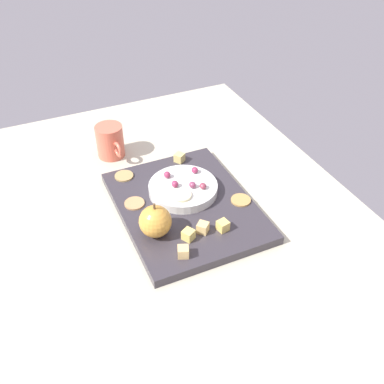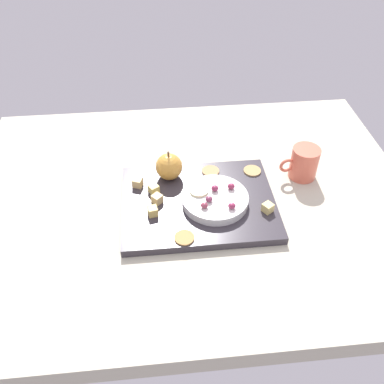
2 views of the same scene
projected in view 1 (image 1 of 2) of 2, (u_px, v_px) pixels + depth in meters
table at (172, 226)px, 98.65cm from camera, size 110.15×83.31×4.80cm
platter at (185, 206)px, 98.69cm from camera, size 36.08×28.00×2.00cm
serving_dish at (183, 188)px, 100.46cm from camera, size 15.58×15.58×2.04cm
apple_whole at (155, 221)px, 88.52cm from camera, size 6.63×6.63×6.63cm
apple_stem at (154, 206)px, 86.07cm from camera, size 0.50×0.50×1.20cm
cheese_cube_0 at (179, 158)px, 109.96cm from camera, size 2.95×2.95×2.12cm
cheese_cube_1 at (183, 252)px, 85.16cm from camera, size 2.75×2.75×2.12cm
cheese_cube_2 at (223, 226)px, 90.84cm from camera, size 2.49×2.49×2.12cm
cheese_cube_3 at (203, 228)px, 90.38cm from camera, size 3.00×3.00×2.12cm
cheese_cube_4 at (187, 235)px, 88.64cm from camera, size 2.90×2.90×2.12cm
cracker_0 at (134, 203)px, 97.66cm from camera, size 4.41×4.41×0.40cm
cracker_1 at (124, 176)px, 105.51cm from camera, size 4.41×4.41×0.40cm
cracker_2 at (241, 200)px, 98.53cm from camera, size 4.41×4.41×0.40cm
grape_0 at (175, 184)px, 98.85cm from camera, size 1.66×1.50×1.48cm
grape_1 at (203, 186)px, 98.40cm from camera, size 1.66×1.50×1.35cm
grape_2 at (192, 185)px, 98.69cm from camera, size 1.66×1.50×1.39cm
grape_3 at (195, 170)px, 102.97cm from camera, size 1.66×1.50×1.44cm
grape_4 at (167, 175)px, 101.54cm from camera, size 1.66×1.50×1.50cm
apple_slice_0 at (181, 195)px, 96.43cm from camera, size 4.40×4.40×0.60cm
cup at (110, 141)px, 113.61cm from camera, size 10.17×6.97×8.47cm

